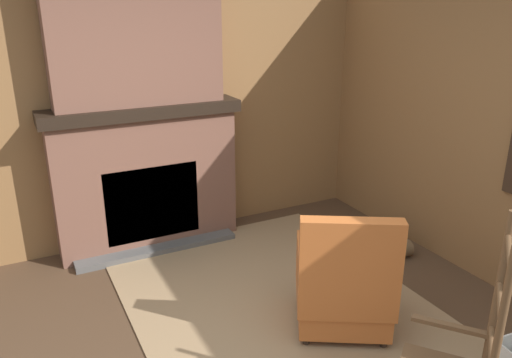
# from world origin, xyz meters

# --- Properties ---
(wood_panel_wall_left) EXTENTS (0.06, 5.31, 2.65)m
(wood_panel_wall_left) POSITION_xyz_m (-2.39, 0.00, 1.33)
(wood_panel_wall_left) COLOR olive
(wood_panel_wall_left) RESTS_ON ground
(fireplace_hearth) EXTENTS (0.53, 1.81, 1.39)m
(fireplace_hearth) POSITION_xyz_m (-2.18, 0.00, 0.69)
(fireplace_hearth) COLOR brown
(fireplace_hearth) RESTS_ON ground
(chimney_breast) EXTENTS (0.28, 1.51, 1.24)m
(chimney_breast) POSITION_xyz_m (-2.19, 0.00, 2.01)
(chimney_breast) COLOR brown
(chimney_breast) RESTS_ON fireplace_hearth
(area_rug) EXTENTS (3.26, 2.19, 0.01)m
(area_rug) POSITION_xyz_m (-0.50, 0.58, 0.01)
(area_rug) COLOR #997A56
(area_rug) RESTS_ON ground
(armchair) EXTENTS (0.89, 0.90, 0.96)m
(armchair) POSITION_xyz_m (-0.20, 0.86, 0.35)
(armchair) COLOR #C6662D
(armchair) RESTS_ON ground
(firewood_stack) EXTENTS (0.52, 0.39, 0.16)m
(firewood_stack) POSITION_xyz_m (-1.01, 1.95, 0.08)
(firewood_stack) COLOR brown
(firewood_stack) RESTS_ON ground
(oil_lamp_vase) EXTENTS (0.12, 0.12, 0.32)m
(oil_lamp_vase) POSITION_xyz_m (-2.23, -0.61, 1.51)
(oil_lamp_vase) COLOR #47708E
(oil_lamp_vase) RESTS_ON fireplace_hearth
(storage_case) EXTENTS (0.15, 0.25, 0.16)m
(storage_case) POSITION_xyz_m (-2.23, 0.42, 1.47)
(storage_case) COLOR gray
(storage_case) RESTS_ON fireplace_hearth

